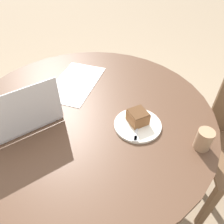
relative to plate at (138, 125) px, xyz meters
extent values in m
plane|color=gray|center=(0.05, 0.25, -0.74)|extent=(12.00, 12.00, 0.00)
cylinder|color=#4C3323|center=(0.05, 0.25, -0.73)|extent=(0.43, 0.43, 0.02)
cylinder|color=#4C3323|center=(0.05, 0.25, -0.38)|extent=(0.13, 0.13, 0.68)
cylinder|color=#4C3323|center=(0.05, 0.25, -0.02)|extent=(1.22, 1.22, 0.03)
cube|color=brown|center=(-0.06, -0.44, -0.52)|extent=(0.04, 0.04, 0.43)
cube|color=brown|center=(0.32, -0.40, -0.52)|extent=(0.04, 0.04, 0.43)
cube|color=white|center=(0.26, 0.39, 0.00)|extent=(0.41, 0.27, 0.00)
cylinder|color=silver|center=(0.00, 0.00, 0.00)|extent=(0.21, 0.21, 0.01)
cube|color=brown|center=(0.02, 0.00, 0.03)|extent=(0.11, 0.11, 0.06)
cube|color=#4D311C|center=(0.02, 0.00, 0.06)|extent=(0.11, 0.11, 0.00)
cube|color=silver|center=(-0.02, 0.00, 0.01)|extent=(0.17, 0.02, 0.00)
cube|color=silver|center=(-0.09, 0.00, 0.01)|extent=(0.03, 0.03, 0.00)
cylinder|color=#997556|center=(-0.06, -0.27, 0.04)|extent=(0.07, 0.07, 0.09)
cube|color=silver|center=(-0.06, 0.54, 0.00)|extent=(0.40, 0.39, 0.02)
cube|color=black|center=(-0.06, 0.54, 0.01)|extent=(0.29, 0.28, 0.00)
cube|color=silver|center=(-0.14, 0.46, 0.12)|extent=(0.24, 0.22, 0.21)
cube|color=black|center=(-0.14, 0.46, 0.12)|extent=(0.23, 0.21, 0.20)
camera|label=1|loc=(-0.69, -0.03, 0.71)|focal=35.00mm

